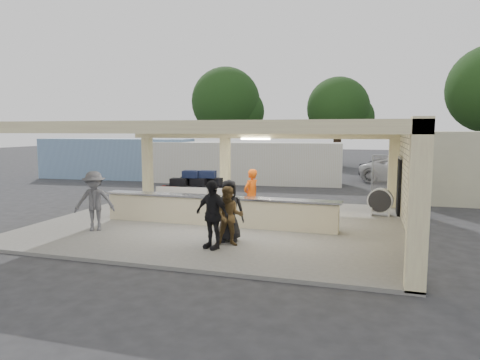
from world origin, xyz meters
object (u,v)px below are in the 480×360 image
(baggage_counter, at_px, (217,211))
(passenger_a, at_px, (229,216))
(luggage_cart, at_px, (196,189))
(passenger_d, at_px, (229,211))
(car_white_a, at_px, (410,171))
(passenger_b, at_px, (212,214))
(car_dark, at_px, (398,170))
(passenger_c, at_px, (94,201))
(drum_fan, at_px, (380,201))
(baggage_handler, at_px, (251,196))
(container_blue, at_px, (116,159))
(container_white, at_px, (245,163))

(baggage_counter, relative_size, passenger_a, 4.96)
(luggage_cart, distance_m, passenger_d, 4.94)
(car_white_a, bearing_deg, passenger_d, -179.14)
(passenger_b, xyz_separation_m, passenger_d, (0.20, 0.84, -0.04))
(car_white_a, bearing_deg, luggage_cart, 165.40)
(baggage_counter, distance_m, car_white_a, 16.12)
(car_white_a, relative_size, car_dark, 1.25)
(passenger_c, bearing_deg, passenger_d, -28.86)
(baggage_counter, xyz_separation_m, passenger_b, (0.84, -2.72, 0.44))
(luggage_cart, bearing_deg, car_dark, 53.42)
(drum_fan, height_order, car_white_a, car_white_a)
(passenger_b, relative_size, car_dark, 0.42)
(drum_fan, bearing_deg, passenger_d, -120.00)
(baggage_handler, bearing_deg, container_blue, -106.55)
(car_dark, bearing_deg, drum_fan, -166.65)
(drum_fan, relative_size, passenger_a, 0.62)
(car_white_a, distance_m, container_white, 10.01)
(passenger_a, bearing_deg, baggage_handler, 79.63)
(container_white, bearing_deg, container_blue, 175.84)
(drum_fan, distance_m, container_white, 11.67)
(baggage_counter, height_order, car_dark, car_dark)
(passenger_d, xyz_separation_m, car_white_a, (6.18, 16.29, -0.19))
(passenger_b, bearing_deg, baggage_counter, 127.86)
(baggage_counter, xyz_separation_m, container_white, (-2.47, 11.97, 0.67))
(container_blue, bearing_deg, car_dark, 7.48)
(car_white_a, height_order, container_white, container_white)
(passenger_d, bearing_deg, container_blue, 115.77)
(passenger_a, bearing_deg, luggage_cart, 107.70)
(passenger_a, relative_size, passenger_d, 0.93)
(car_white_a, distance_m, car_dark, 1.31)
(passenger_b, relative_size, passenger_c, 0.98)
(baggage_handler, distance_m, car_dark, 15.79)
(passenger_b, relative_size, car_white_a, 0.33)
(luggage_cart, bearing_deg, container_blue, 130.87)
(car_white_a, relative_size, container_blue, 0.54)
(baggage_counter, distance_m, car_dark, 16.89)
(drum_fan, relative_size, car_dark, 0.23)
(passenger_c, xyz_separation_m, car_dark, (10.03, 17.43, -0.30))
(baggage_handler, bearing_deg, passenger_c, -33.73)
(passenger_a, relative_size, container_blue, 0.16)
(baggage_counter, bearing_deg, luggage_cart, 127.42)
(drum_fan, bearing_deg, passenger_b, -117.10)
(container_blue, bearing_deg, passenger_c, -63.49)
(passenger_a, relative_size, car_white_a, 0.30)
(passenger_b, distance_m, container_blue, 19.14)
(passenger_c, distance_m, car_white_a, 19.47)
(passenger_a, xyz_separation_m, passenger_c, (-4.65, 0.47, 0.12))
(baggage_counter, distance_m, container_blue, 16.58)
(luggage_cart, relative_size, car_dark, 0.64)
(luggage_cart, height_order, car_white_a, luggage_cart)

